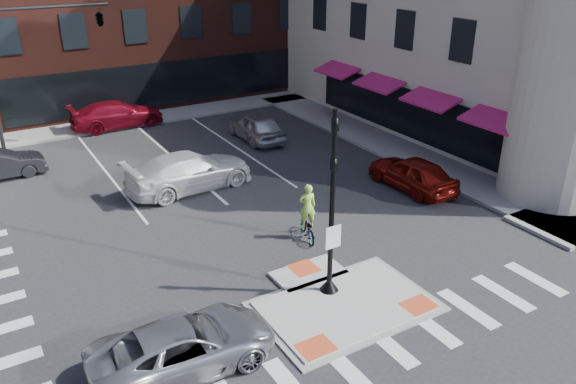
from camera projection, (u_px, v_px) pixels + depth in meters
ground at (336, 299)px, 17.75m from camera, size 120.00×120.00×0.00m
refuge_island at (341, 302)px, 17.53m from camera, size 5.40×4.65×0.13m
sidewalk_e at (391, 146)px, 30.58m from camera, size 3.00×24.00×0.15m
sidewalk_n at (177, 113)px, 36.29m from camera, size 26.00×3.00×0.15m
signal_pole at (331, 228)px, 17.08m from camera, size 0.60×0.60×5.98m
mast_arm_signal at (71, 31)px, 27.60m from camera, size 6.10×2.24×8.00m
silver_suv at (184, 346)px, 14.67m from camera, size 4.99×2.37×1.37m
red_sedan at (413, 173)px, 25.24m from camera, size 1.95×4.53×1.52m
white_pickup at (189, 171)px, 25.22m from camera, size 6.00×2.84×1.69m
bg_car_silver at (256, 126)px, 31.44m from camera, size 1.86×4.54×1.54m
bg_car_red at (117, 114)px, 33.53m from camera, size 5.45×2.30×1.57m
cyclist at (307, 220)px, 21.05m from camera, size 1.11×1.86×2.22m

